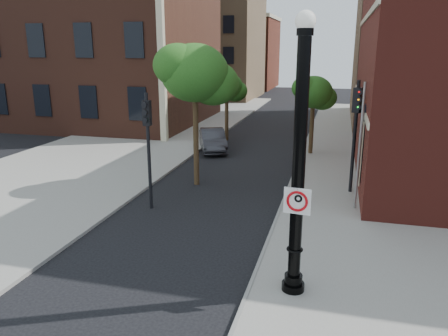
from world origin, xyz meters
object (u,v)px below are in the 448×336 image
(parked_car, at_px, (213,140))
(traffic_signal_right, at_px, (356,119))
(traffic_signal_left, at_px, (148,132))
(lamppost, at_px, (298,175))
(no_parking_sign, at_px, (297,201))

(parked_car, height_order, traffic_signal_right, traffic_signal_right)
(parked_car, height_order, traffic_signal_left, traffic_signal_left)
(traffic_signal_right, bearing_deg, traffic_signal_left, -129.39)
(traffic_signal_left, bearing_deg, traffic_signal_right, 24.03)
(lamppost, xyz_separation_m, traffic_signal_right, (1.52, 8.48, 0.08))
(lamppost, distance_m, traffic_signal_left, 7.68)
(lamppost, bearing_deg, traffic_signal_left, 141.67)
(parked_car, distance_m, traffic_signal_left, 10.35)
(no_parking_sign, bearing_deg, lamppost, 101.68)
(no_parking_sign, relative_size, parked_car, 0.16)
(no_parking_sign, xyz_separation_m, traffic_signal_right, (1.51, 8.66, 0.66))
(parked_car, relative_size, traffic_signal_left, 0.89)
(lamppost, relative_size, traffic_signal_right, 1.42)
(no_parking_sign, height_order, traffic_signal_left, traffic_signal_left)
(lamppost, xyz_separation_m, no_parking_sign, (0.02, -0.17, -0.59))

